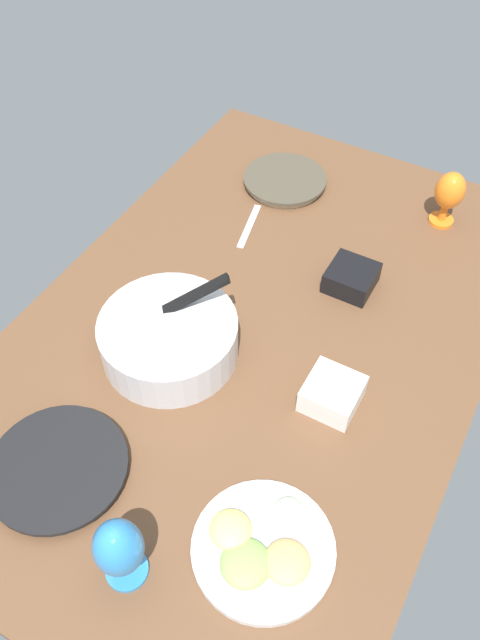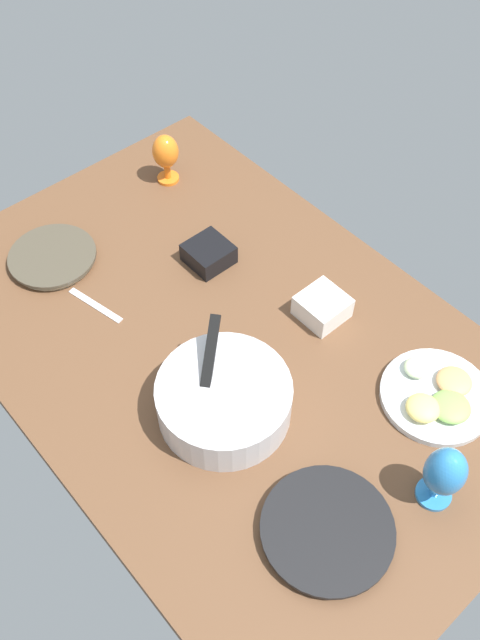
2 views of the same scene
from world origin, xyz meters
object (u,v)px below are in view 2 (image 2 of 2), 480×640
(hurricane_glass_blue, at_px, (444,473))
(dinner_plate_left, at_px, (327,530))
(fruit_platter, at_px, (437,396))
(hurricane_glass_orange, at_px, (166,154))
(square_bowl_white, at_px, (322,306))
(dinner_plate_right, at_px, (53,257))
(mixing_bowl, at_px, (224,399))
(square_bowl_black, at_px, (209,253))

(hurricane_glass_blue, bearing_deg, dinner_plate_left, 68.20)
(fruit_platter, bearing_deg, hurricane_glass_orange, -0.37)
(dinner_plate_left, distance_m, square_bowl_white, 0.58)
(dinner_plate_right, distance_m, mixing_bowl, 0.68)
(dinner_plate_right, relative_size, square_bowl_black, 2.11)
(dinner_plate_right, height_order, fruit_platter, fruit_platter)
(mixing_bowl, height_order, fruit_platter, mixing_bowl)
(fruit_platter, relative_size, hurricane_glass_blue, 1.47)
(fruit_platter, xyz_separation_m, hurricane_glass_blue, (-0.15, 0.19, 0.09))
(hurricane_glass_blue, xyz_separation_m, hurricane_glass_orange, (1.20, -0.20, -0.01))
(square_bowl_white, xyz_separation_m, square_bowl_black, (0.34, 0.10, -0.00))
(dinner_plate_right, bearing_deg, hurricane_glass_orange, -81.95)
(fruit_platter, bearing_deg, hurricane_glass_blue, 127.42)
(fruit_platter, height_order, square_bowl_white, square_bowl_white)
(dinner_plate_right, bearing_deg, hurricane_glass_blue, -167.59)
(hurricane_glass_blue, xyz_separation_m, square_bowl_black, (0.85, -0.08, -0.07))
(fruit_platter, xyz_separation_m, hurricane_glass_orange, (1.05, -0.01, 0.08))
(hurricane_glass_orange, bearing_deg, square_bowl_black, 160.31)
(hurricane_glass_orange, bearing_deg, dinner_plate_left, 158.60)
(dinner_plate_right, height_order, hurricane_glass_blue, hurricane_glass_blue)
(dinner_plate_left, bearing_deg, square_bowl_black, -22.18)
(dinner_plate_left, relative_size, square_bowl_white, 2.45)
(mixing_bowl, xyz_separation_m, fruit_platter, (-0.31, -0.40, -0.04))
(fruit_platter, bearing_deg, dinner_plate_left, 97.40)
(mixing_bowl, relative_size, hurricane_glass_blue, 1.73)
(fruit_platter, distance_m, hurricane_glass_blue, 0.26)
(hurricane_glass_orange, xyz_separation_m, square_bowl_white, (-0.69, 0.03, -0.06))
(dinner_plate_left, distance_m, hurricane_glass_orange, 1.19)
(dinner_plate_left, xyz_separation_m, hurricane_glass_blue, (-0.09, -0.23, 0.09))
(dinner_plate_right, distance_m, hurricane_glass_blue, 1.16)
(dinner_plate_right, bearing_deg, mixing_bowl, -176.12)
(mixing_bowl, bearing_deg, square_bowl_black, -35.32)
(dinner_plate_left, distance_m, hurricane_glass_blue, 0.27)
(hurricane_glass_orange, xyz_separation_m, square_bowl_black, (-0.35, 0.12, -0.07))
(mixing_bowl, distance_m, hurricane_glass_blue, 0.50)
(dinner_plate_right, height_order, square_bowl_black, square_bowl_black)
(hurricane_glass_blue, bearing_deg, square_bowl_black, -5.11)
(square_bowl_black, bearing_deg, dinner_plate_left, 157.82)
(hurricane_glass_blue, relative_size, square_bowl_black, 1.57)
(hurricane_glass_orange, relative_size, square_bowl_white, 1.40)
(dinner_plate_right, xyz_separation_m, hurricane_glass_blue, (-1.13, -0.25, 0.09))
(dinner_plate_left, relative_size, mixing_bowl, 0.90)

